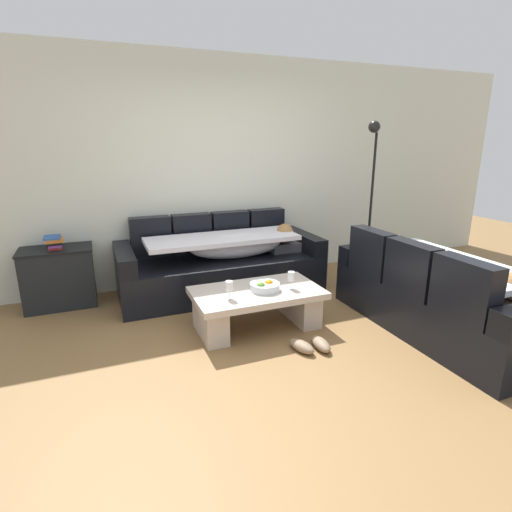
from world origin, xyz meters
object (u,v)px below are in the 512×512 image
(couch_along_wall, at_px, (223,264))
(wine_glass_near_right, at_px, (291,277))
(couch_near_window, at_px, (440,297))
(wine_glass_near_left, at_px, (229,287))
(fruit_bowl, at_px, (265,286))
(side_cabinet, at_px, (59,277))
(book_stack_on_cabinet, at_px, (54,242))
(coffee_table, at_px, (257,304))
(pair_of_shoes, at_px, (311,345))
(floor_lamp, at_px, (371,191))

(couch_along_wall, distance_m, wine_glass_near_right, 1.20)
(couch_near_window, height_order, wine_glass_near_left, couch_near_window)
(couch_along_wall, height_order, fruit_bowl, couch_along_wall)
(couch_near_window, xyz_separation_m, side_cabinet, (-3.30, 1.98, -0.02))
(wine_glass_near_right, relative_size, book_stack_on_cabinet, 0.75)
(coffee_table, distance_m, side_cabinet, 2.18)
(side_cabinet, height_order, pair_of_shoes, side_cabinet)
(couch_along_wall, distance_m, couch_near_window, 2.33)
(wine_glass_near_right, xyz_separation_m, side_cabinet, (-2.07, 1.37, -0.17))
(coffee_table, bearing_deg, couch_along_wall, 89.72)
(side_cabinet, relative_size, floor_lamp, 0.37)
(book_stack_on_cabinet, bearing_deg, wine_glass_near_right, -33.56)
(coffee_table, bearing_deg, wine_glass_near_left, -159.58)
(wine_glass_near_right, height_order, book_stack_on_cabinet, book_stack_on_cabinet)
(wine_glass_near_left, relative_size, floor_lamp, 0.09)
(couch_near_window, relative_size, wine_glass_near_right, 12.19)
(pair_of_shoes, bearing_deg, wine_glass_near_right, 84.55)
(book_stack_on_cabinet, relative_size, floor_lamp, 0.11)
(couch_along_wall, relative_size, wine_glass_near_right, 13.90)
(side_cabinet, bearing_deg, couch_along_wall, -7.32)
(couch_along_wall, distance_m, side_cabinet, 1.78)
(couch_near_window, relative_size, fruit_bowl, 7.23)
(side_cabinet, xyz_separation_m, book_stack_on_cabinet, (-0.00, -0.00, 0.39))
(couch_along_wall, bearing_deg, coffee_table, -90.28)
(coffee_table, xyz_separation_m, side_cabinet, (-1.76, 1.28, 0.08))
(floor_lamp, bearing_deg, book_stack_on_cabinet, 174.12)
(fruit_bowl, relative_size, pair_of_shoes, 0.84)
(wine_glass_near_left, bearing_deg, wine_glass_near_right, 2.33)
(side_cabinet, height_order, floor_lamp, floor_lamp)
(coffee_table, xyz_separation_m, wine_glass_near_left, (-0.31, -0.12, 0.26))
(floor_lamp, xyz_separation_m, pair_of_shoes, (-1.65, -1.49, -1.07))
(wine_glass_near_left, height_order, book_stack_on_cabinet, book_stack_on_cabinet)
(coffee_table, bearing_deg, book_stack_on_cabinet, 143.90)
(coffee_table, relative_size, wine_glass_near_left, 7.23)
(book_stack_on_cabinet, bearing_deg, floor_lamp, -5.88)
(wine_glass_near_right, bearing_deg, wine_glass_near_left, -177.67)
(wine_glass_near_right, xyz_separation_m, pair_of_shoes, (-0.05, -0.49, -0.45))
(floor_lamp, distance_m, pair_of_shoes, 2.47)
(couch_near_window, relative_size, coffee_table, 1.69)
(book_stack_on_cabinet, xyz_separation_m, pair_of_shoes, (2.02, -1.87, -0.66))
(wine_glass_near_right, xyz_separation_m, floor_lamp, (1.61, 0.99, 0.62))
(floor_lamp, bearing_deg, couch_along_wall, 175.42)
(wine_glass_near_right, height_order, side_cabinet, side_cabinet)
(pair_of_shoes, bearing_deg, couch_near_window, -4.90)
(wine_glass_near_right, bearing_deg, fruit_bowl, 168.20)
(wine_glass_near_left, xyz_separation_m, pair_of_shoes, (0.57, -0.47, -0.45))
(coffee_table, relative_size, fruit_bowl, 4.29)
(side_cabinet, xyz_separation_m, pair_of_shoes, (2.02, -1.87, -0.28))
(fruit_bowl, height_order, book_stack_on_cabinet, book_stack_on_cabinet)
(couch_near_window, bearing_deg, wine_glass_near_left, 72.69)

